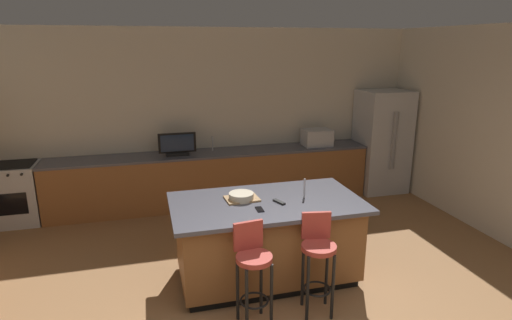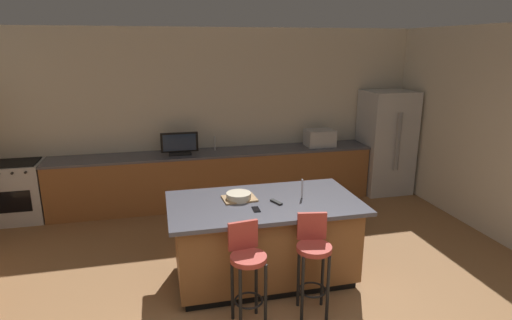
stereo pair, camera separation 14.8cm
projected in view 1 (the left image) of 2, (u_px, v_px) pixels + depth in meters
wall_back at (210, 116)px, 7.02m from camera, size 7.50×0.12×2.86m
wall_right at (492, 132)px, 5.75m from camera, size 0.12×5.03×2.86m
counter_back at (214, 178)px, 6.92m from camera, size 5.24×0.62×0.90m
kitchen_island at (267, 239)px, 4.70m from camera, size 2.10×1.15×0.93m
refrigerator at (382, 141)px, 7.50m from camera, size 0.83×0.76×1.82m
range_oven at (12, 194)px, 6.17m from camera, size 0.79×0.63×0.92m
microwave at (317, 137)px, 7.22m from camera, size 0.48×0.36×0.28m
tv_monitor at (177, 145)px, 6.57m from camera, size 0.59×0.16×0.36m
sink_faucet_back at (212, 144)px, 6.87m from camera, size 0.02×0.02×0.24m
sink_faucet_island at (304, 188)px, 4.65m from camera, size 0.02×0.02×0.22m
bar_stool_left at (253, 266)px, 3.89m from camera, size 0.34×0.36×1.00m
bar_stool_right at (318, 255)px, 4.07m from camera, size 0.34×0.36×1.01m
fruit_bowl at (241, 196)px, 4.60m from camera, size 0.27×0.27×0.08m
cell_phone at (260, 209)px, 4.34m from camera, size 0.07×0.15×0.01m
tv_remote at (279, 202)px, 4.53m from camera, size 0.10×0.17×0.02m
cutting_board at (242, 199)px, 4.62m from camera, size 0.38×0.30×0.02m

